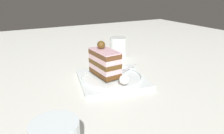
# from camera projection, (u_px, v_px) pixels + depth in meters

# --- Properties ---
(ground_plane) EXTENTS (2.40, 2.40, 0.00)m
(ground_plane) POSITION_uv_depth(u_px,v_px,m) (114.00, 84.00, 0.68)
(ground_plane) COLOR silver
(dessert_plate) EXTENTS (0.25, 0.25, 0.02)m
(dessert_plate) POSITION_uv_depth(u_px,v_px,m) (112.00, 78.00, 0.71)
(dessert_plate) COLOR white
(dessert_plate) RESTS_ON ground_plane
(cake_slice) EXTENTS (0.07, 0.12, 0.11)m
(cake_slice) POSITION_uv_depth(u_px,v_px,m) (105.00, 62.00, 0.70)
(cake_slice) COLOR #5A3517
(cake_slice) RESTS_ON dessert_plate
(whipped_cream_dollop) EXTENTS (0.03, 0.03, 0.03)m
(whipped_cream_dollop) POSITION_uv_depth(u_px,v_px,m) (124.00, 80.00, 0.63)
(whipped_cream_dollop) COLOR white
(whipped_cream_dollop) RESTS_ON dessert_plate
(fork) EXTENTS (0.11, 0.06, 0.00)m
(fork) POSITION_uv_depth(u_px,v_px,m) (126.00, 69.00, 0.75)
(fork) COLOR silver
(fork) RESTS_ON dessert_plate
(drink_glass_near) EXTENTS (0.07, 0.07, 0.09)m
(drink_glass_near) POSITION_uv_depth(u_px,v_px,m) (118.00, 49.00, 0.95)
(drink_glass_near) COLOR white
(drink_glass_near) RESTS_ON ground_plane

